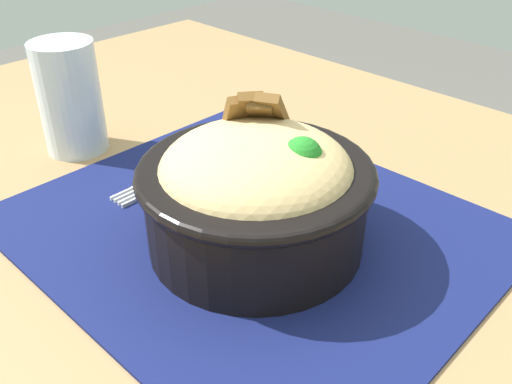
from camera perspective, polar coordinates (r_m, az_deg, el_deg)
table at (r=0.52m, az=-0.94°, el=-12.61°), size 1.18×0.85×0.72m
placemat at (r=0.49m, az=-0.47°, el=-3.53°), size 0.40×0.34×0.00m
bowl at (r=0.44m, az=0.03°, el=0.23°), size 0.19×0.19×0.12m
fork at (r=0.56m, az=-9.26°, el=1.21°), size 0.02×0.13×0.00m
drinking_glass at (r=0.63m, az=-18.36°, el=8.37°), size 0.07×0.07×0.12m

